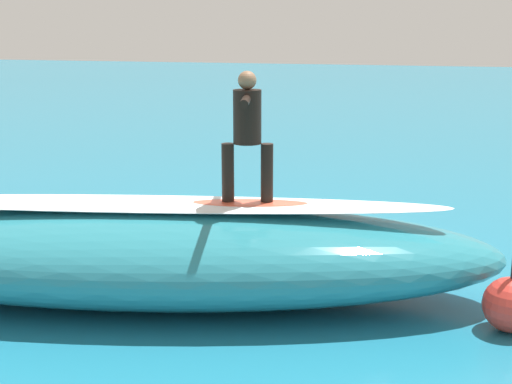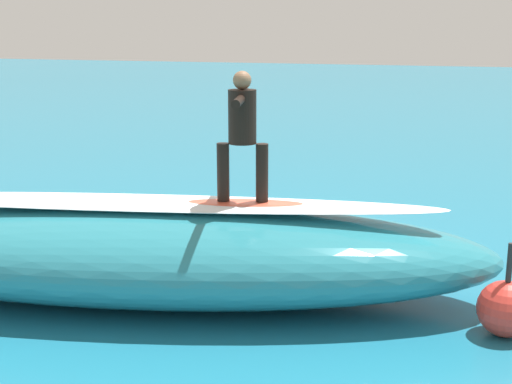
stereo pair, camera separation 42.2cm
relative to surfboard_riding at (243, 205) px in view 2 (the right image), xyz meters
name	(u,v)px [view 2 (the right image)]	position (x,y,z in m)	size (l,w,h in m)	color
ground_plane	(254,243)	(0.70, -2.48, -1.34)	(120.00, 120.00, 0.00)	teal
wave_crest	(144,252)	(1.31, 0.31, -0.69)	(9.49, 2.64, 1.29)	teal
wave_foam_lip	(142,203)	(1.31, 0.31, -0.01)	(8.07, 0.92, 0.08)	white
surfboard_riding	(243,205)	(0.00, 0.00, 0.00)	(1.83, 0.48, 0.10)	#E0563D
surfer_riding	(242,127)	(0.00, 0.00, 1.03)	(0.65, 1.57, 1.69)	black
surfboard_paddling	(266,232)	(0.68, -3.05, -1.30)	(2.02, 0.51, 0.08)	silver
surfer_paddling	(273,222)	(0.54, -3.07, -1.11)	(1.82, 0.51, 0.33)	black
buoy_marker	(506,308)	(-3.34, 0.03, -0.99)	(0.68, 0.68, 1.15)	red
foam_patch_near	(122,231)	(3.04, -2.10, -1.25)	(0.56, 0.47, 0.17)	white
foam_patch_mid	(115,200)	(4.33, -4.07, -1.25)	(0.71, 0.44, 0.18)	white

